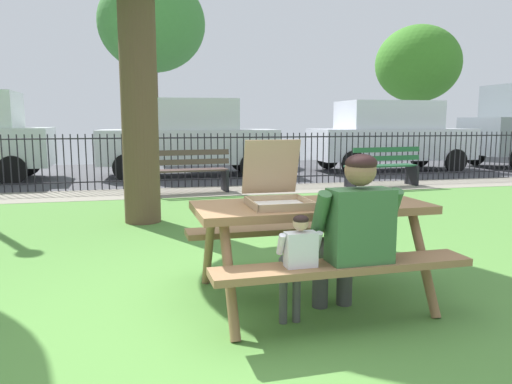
% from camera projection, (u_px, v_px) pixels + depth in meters
% --- Properties ---
extents(ground, '(28.00, 11.16, 0.02)m').
position_uv_depth(ground, '(201.00, 262.00, 4.93)').
color(ground, '#52893A').
extents(cobblestone_walkway, '(28.00, 1.40, 0.01)m').
position_uv_depth(cobblestone_walkway, '(171.00, 193.00, 9.63)').
color(cobblestone_walkway, gray).
extents(street_asphalt, '(28.00, 6.27, 0.01)m').
position_uv_depth(street_asphalt, '(162.00, 173.00, 13.32)').
color(street_asphalt, '#424247').
extents(picnic_table_foreground, '(1.84, 1.53, 0.79)m').
position_uv_depth(picnic_table_foreground, '(311.00, 225.00, 3.81)').
color(picnic_table_foreground, '#906844').
rests_on(picnic_table_foreground, ground).
extents(pizza_box_open, '(0.45, 0.52, 0.49)m').
position_uv_depth(pizza_box_open, '(276.00, 189.00, 3.71)').
color(pizza_box_open, tan).
rests_on(pizza_box_open, picnic_table_foreground).
extents(pizza_slice_on_table, '(0.24, 0.16, 0.02)m').
position_uv_depth(pizza_slice_on_table, '(366.00, 201.00, 3.84)').
color(pizza_slice_on_table, '#F7D579').
rests_on(pizza_slice_on_table, picnic_table_foreground).
extents(adult_at_table, '(0.62, 0.60, 1.19)m').
position_uv_depth(adult_at_table, '(353.00, 231.00, 3.35)').
color(adult_at_table, '#3E3E3E').
rests_on(adult_at_table, ground).
extents(child_at_table, '(0.30, 0.29, 0.81)m').
position_uv_depth(child_at_table, '(297.00, 259.00, 3.23)').
color(child_at_table, '#474747').
rests_on(child_at_table, ground).
extents(iron_fence_streetside, '(18.30, 0.03, 1.14)m').
position_uv_depth(iron_fence_streetside, '(168.00, 160.00, 10.22)').
color(iron_fence_streetside, black).
rests_on(iron_fence_streetside, ground).
extents(park_bench_center, '(1.63, 0.61, 0.85)m').
position_uv_depth(park_bench_center, '(187.00, 172.00, 9.51)').
color(park_bench_center, brown).
rests_on(park_bench_center, ground).
extents(park_bench_right, '(1.63, 0.60, 0.85)m').
position_uv_depth(park_bench_right, '(383.00, 167.00, 10.45)').
color(park_bench_right, '#245937').
rests_on(park_bench_right, ground).
extents(parked_car_center, '(4.49, 2.11, 1.94)m').
position_uv_depth(parked_car_center, '(188.00, 136.00, 12.42)').
color(parked_car_center, silver).
rests_on(parked_car_center, ground).
extents(parked_car_right, '(4.41, 1.94, 1.94)m').
position_uv_depth(parked_car_right, '(389.00, 135.00, 13.71)').
color(parked_car_right, silver).
rests_on(parked_car_right, ground).
extents(far_tree_midleft, '(3.78, 3.78, 6.53)m').
position_uv_depth(far_tree_midleft, '(152.00, 24.00, 17.40)').
color(far_tree_midleft, brown).
rests_on(far_tree_midleft, ground).
extents(far_tree_center, '(3.43, 3.43, 5.25)m').
position_uv_depth(far_tree_center, '(418.00, 64.00, 19.98)').
color(far_tree_center, brown).
rests_on(far_tree_center, ground).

